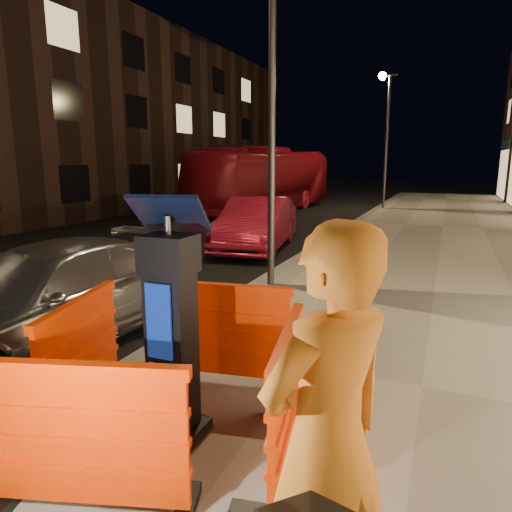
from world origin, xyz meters
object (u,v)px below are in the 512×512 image
at_px(barrier_front, 87,441).
at_px(car_red, 257,249).
at_px(barrier_kerbside, 81,356).
at_px(man, 327,442).
at_px(parking_kiosk, 172,327).
at_px(barrier_back, 227,334).
at_px(bus_doubledecker, 266,212).
at_px(barrier_bldgside, 287,399).
at_px(car_silver, 50,346).

distance_m(barrier_front, car_red, 9.73).
relative_size(barrier_kerbside, car_red, 0.31).
bearing_deg(barrier_front, man, -22.55).
xyz_separation_m(barrier_kerbside, car_red, (-1.82, 8.35, -0.66)).
bearing_deg(parking_kiosk, barrier_front, -102.67).
relative_size(parking_kiosk, barrier_back, 1.40).
height_order(barrier_kerbside, bus_doubledecker, bus_doubledecker).
distance_m(barrier_back, man, 2.57).
bearing_deg(man, car_red, -121.97).
xyz_separation_m(barrier_front, bus_doubledecker, (-6.01, 18.22, -0.66)).
relative_size(barrier_front, barrier_bldgside, 1.00).
bearing_deg(barrier_front, parking_kiosk, 72.33).
distance_m(bus_doubledecker, man, 19.85).
bearing_deg(bus_doubledecker, car_red, -66.10).
xyz_separation_m(barrier_kerbside, man, (2.45, -1.08, 0.47)).
bearing_deg(car_red, barrier_back, -78.65).
height_order(barrier_front, barrier_back, same).
bearing_deg(car_red, barrier_bldgside, -75.16).
distance_m(barrier_kerbside, bus_doubledecker, 18.00).
distance_m(parking_kiosk, bus_doubledecker, 18.31).
bearing_deg(barrier_kerbside, barrier_back, -59.67).
distance_m(barrier_bldgside, man, 1.30).
relative_size(barrier_bldgside, car_red, 0.31).
xyz_separation_m(barrier_kerbside, barrier_bldgside, (1.90, 0.00, 0.00)).
relative_size(barrier_back, car_silver, 0.29).
xyz_separation_m(barrier_front, barrier_kerbside, (-0.95, 0.95, 0.00)).
distance_m(barrier_front, man, 1.58).
xyz_separation_m(parking_kiosk, barrier_kerbside, (-0.95, 0.00, -0.41)).
relative_size(barrier_back, bus_doubledecker, 0.12).
xyz_separation_m(car_silver, car_red, (-0.11, 7.15, 0.00)).
bearing_deg(car_red, barrier_front, -82.59).
distance_m(barrier_back, barrier_bldgside, 1.34).
xyz_separation_m(parking_kiosk, bus_doubledecker, (-6.01, 17.27, -1.07)).
bearing_deg(parking_kiosk, barrier_kerbside, 167.33).
bearing_deg(man, barrier_back, -109.86).
height_order(parking_kiosk, car_silver, parking_kiosk).
height_order(car_silver, car_red, car_red).
relative_size(bus_doubledecker, man, 5.41).
height_order(parking_kiosk, car_red, parking_kiosk).
bearing_deg(man, barrier_front, -61.23).
xyz_separation_m(car_red, man, (4.27, -9.43, 1.13)).
distance_m(barrier_kerbside, man, 2.72).
height_order(barrier_kerbside, car_red, barrier_kerbside).
xyz_separation_m(parking_kiosk, car_red, (-2.77, 8.35, -1.07)).
distance_m(parking_kiosk, man, 1.85).
bearing_deg(barrier_bldgside, man, -163.66).
distance_m(parking_kiosk, car_silver, 3.11).
xyz_separation_m(barrier_front, car_silver, (-2.66, 2.15, -0.66)).
bearing_deg(bus_doubledecker, man, -63.80).
relative_size(car_red, man, 2.16).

